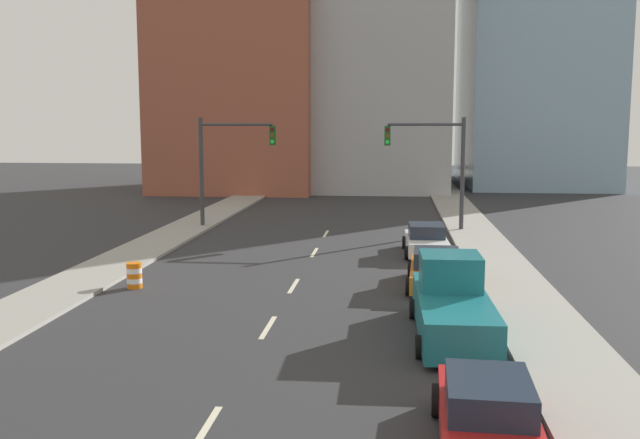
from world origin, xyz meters
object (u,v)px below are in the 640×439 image
at_px(traffic_signal_right, 440,158).
at_px(sedan_orange, 436,270).
at_px(traffic_barrel, 134,275).
at_px(pickup_truck_teal, 452,305).
at_px(traffic_signal_left, 222,157).
at_px(sedan_red, 488,417).
at_px(sedan_white, 426,240).

relative_size(traffic_signal_right, sedan_orange, 1.35).
height_order(traffic_barrel, pickup_truck_teal, pickup_truck_teal).
bearing_deg(traffic_barrel, traffic_signal_left, 91.30).
distance_m(traffic_barrel, sedan_orange, 11.24).
distance_m(sedan_red, sedan_orange, 13.51).
height_order(traffic_signal_right, sedan_red, traffic_signal_right).
xyz_separation_m(traffic_signal_right, sedan_white, (-1.03, -7.33, -3.51)).
bearing_deg(traffic_signal_left, sedan_red, -67.05).
xyz_separation_m(traffic_signal_right, pickup_truck_teal, (-0.87, -20.27, -3.26)).
bearing_deg(traffic_barrel, traffic_signal_right, 51.88).
height_order(traffic_signal_right, traffic_barrel, traffic_signal_right).
bearing_deg(pickup_truck_teal, traffic_barrel, 155.66).
relative_size(traffic_barrel, sedan_orange, 0.20).
bearing_deg(traffic_barrel, sedan_orange, 6.88).
distance_m(traffic_barrel, pickup_truck_teal, 12.25).
distance_m(traffic_signal_right, traffic_barrel, 19.97).
bearing_deg(sedan_red, sedan_white, 93.31).
bearing_deg(traffic_signal_left, pickup_truck_teal, -60.23).
bearing_deg(traffic_signal_right, traffic_barrel, -128.12).
bearing_deg(sedan_red, traffic_signal_left, 115.56).
bearing_deg(pickup_truck_teal, traffic_signal_left, 118.68).
bearing_deg(sedan_red, pickup_truck_teal, 93.29).
bearing_deg(sedan_red, traffic_signal_right, 90.99).
height_order(traffic_signal_right, sedan_orange, traffic_signal_right).
bearing_deg(traffic_signal_left, sedan_orange, -50.77).
bearing_deg(pickup_truck_teal, sedan_red, -90.41).
height_order(traffic_barrel, sedan_orange, sedan_orange).
xyz_separation_m(traffic_signal_right, sedan_red, (-0.78, -27.60, -3.51)).
relative_size(sedan_orange, sedan_white, 1.03).
xyz_separation_m(traffic_barrel, pickup_truck_teal, (11.25, -4.83, 0.42)).
relative_size(traffic_barrel, pickup_truck_teal, 0.15).
bearing_deg(sedan_white, traffic_signal_right, 80.66).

